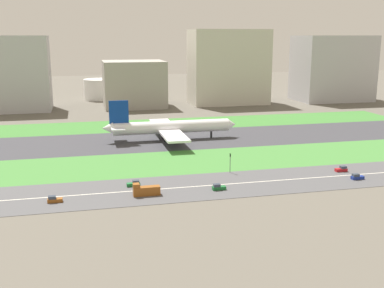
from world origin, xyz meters
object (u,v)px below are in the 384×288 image
(car_5, at_px, (357,177))
(car_0, at_px, (54,200))
(hangar_building, at_px, (134,84))
(car_4, at_px, (134,184))
(car_1, at_px, (342,169))
(traffic_light, at_px, (230,161))
(car_2, at_px, (218,187))
(fuel_tank_west, at_px, (100,89))
(cargo_warehouse, at_px, (332,68))
(terminal_building, at_px, (8,74))
(airliner, at_px, (168,127))
(office_tower, at_px, (228,67))
(truck_0, at_px, (146,190))

(car_5, bearing_deg, car_0, 0.00)
(car_5, xyz_separation_m, hangar_building, (-55.82, 192.00, 15.11))
(car_5, height_order, car_4, same)
(car_1, xyz_separation_m, traffic_light, (-40.54, 7.99, 3.37))
(car_2, bearing_deg, hangar_building, -88.34)
(traffic_light, xyz_separation_m, hangar_building, (-15.26, 174.01, 11.74))
(car_1, relative_size, fuel_tank_west, 0.18)
(car_4, xyz_separation_m, cargo_warehouse, (174.01, 182.00, 23.74))
(terminal_building, bearing_deg, car_2, -65.34)
(hangar_building, relative_size, cargo_warehouse, 0.76)
(car_2, distance_m, fuel_tank_west, 238.70)
(car_4, distance_m, car_1, 76.47)
(hangar_building, bearing_deg, car_5, -73.79)
(car_1, xyz_separation_m, hangar_building, (-55.80, 182.00, 15.11))
(airliner, relative_size, car_2, 14.77)
(airliner, bearing_deg, office_tower, 60.03)
(car_5, xyz_separation_m, truck_0, (-73.95, -0.00, 0.75))
(car_4, bearing_deg, car_5, -7.45)
(airliner, height_order, car_0, airliner)
(airliner, bearing_deg, fuel_tank_west, 99.10)
(airliner, xyz_separation_m, car_2, (2.03, -78.00, -5.31))
(office_tower, height_order, fuel_tank_west, office_tower)
(car_4, bearing_deg, office_tower, 63.70)
(car_0, relative_size, terminal_building, 0.08)
(car_5, height_order, terminal_building, terminal_building)
(airliner, height_order, office_tower, office_tower)
(car_4, xyz_separation_m, office_tower, (89.93, 182.00, 25.90))
(car_2, xyz_separation_m, terminal_building, (-88.15, 192.00, 23.70))
(traffic_light, relative_size, office_tower, 0.13)
(car_4, bearing_deg, car_1, 0.00)
(car_4, xyz_separation_m, terminal_building, (-61.92, 182.00, 23.70))
(terminal_building, bearing_deg, fuel_tank_west, 36.58)
(traffic_light, bearing_deg, cargo_warehouse, 51.57)
(car_0, relative_size, car_5, 1.00)
(truck_0, bearing_deg, fuel_tank_west, -89.08)
(car_1, bearing_deg, office_tower, 85.77)
(truck_0, distance_m, traffic_light, 38.01)
(truck_0, height_order, office_tower, office_tower)
(car_1, bearing_deg, traffic_light, 168.85)
(traffic_light, bearing_deg, hangar_building, 95.01)
(car_1, bearing_deg, hangar_building, 107.05)
(car_5, height_order, car_2, same)
(car_4, distance_m, fuel_tank_west, 227.11)
(car_4, relative_size, car_1, 1.00)
(hangar_building, height_order, cargo_warehouse, cargo_warehouse)
(hangar_building, relative_size, fuel_tank_west, 1.68)
(car_0, relative_size, office_tower, 0.08)
(car_4, relative_size, cargo_warehouse, 0.08)
(car_4, bearing_deg, cargo_warehouse, 46.29)
(car_2, bearing_deg, car_0, 0.00)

